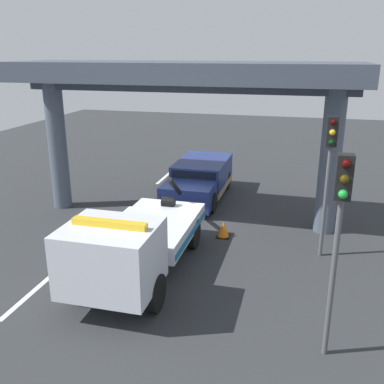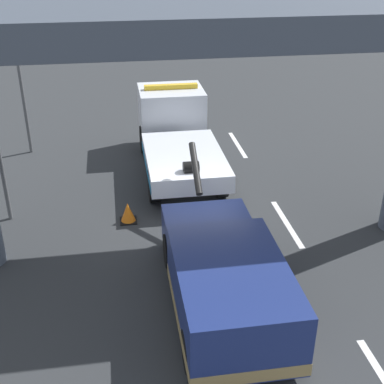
{
  "view_description": "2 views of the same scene",
  "coord_description": "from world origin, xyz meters",
  "px_view_note": "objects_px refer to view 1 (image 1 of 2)",
  "views": [
    {
      "loc": [
        15.03,
        4.42,
        6.39
      ],
      "look_at": [
        0.12,
        0.54,
        1.36
      ],
      "focal_mm": 40.64,
      "sensor_mm": 36.0,
      "label": 1
    },
    {
      "loc": [
        -11.99,
        2.06,
        7.48
      ],
      "look_at": [
        0.43,
        0.11,
        1.0
      ],
      "focal_mm": 48.2,
      "sensor_mm": 36.0,
      "label": 2
    }
  ],
  "objects_px": {
    "tow_truck_white": "(133,244)",
    "towed_van_green": "(200,180)",
    "traffic_light_far": "(340,215)",
    "traffic_cone_orange": "(223,230)",
    "traffic_light_near": "(330,157)"
  },
  "relations": [
    {
      "from": "tow_truck_white",
      "to": "towed_van_green",
      "type": "distance_m",
      "value": 8.02
    },
    {
      "from": "tow_truck_white",
      "to": "traffic_light_far",
      "type": "xyz_separation_m",
      "value": [
        1.87,
        5.23,
        2.08
      ]
    },
    {
      "from": "towed_van_green",
      "to": "traffic_light_far",
      "type": "bearing_deg",
      "value": 27.93
    },
    {
      "from": "tow_truck_white",
      "to": "traffic_cone_orange",
      "type": "relative_size",
      "value": 12.67
    },
    {
      "from": "tow_truck_white",
      "to": "traffic_light_near",
      "type": "distance_m",
      "value": 6.45
    },
    {
      "from": "towed_van_green",
      "to": "traffic_light_near",
      "type": "distance_m",
      "value": 7.58
    },
    {
      "from": "traffic_cone_orange",
      "to": "tow_truck_white",
      "type": "bearing_deg",
      "value": -26.32
    },
    {
      "from": "tow_truck_white",
      "to": "traffic_cone_orange",
      "type": "bearing_deg",
      "value": 153.68
    },
    {
      "from": "traffic_light_far",
      "to": "traffic_light_near",
      "type": "bearing_deg",
      "value": 180.0
    },
    {
      "from": "traffic_light_near",
      "to": "traffic_cone_orange",
      "type": "height_order",
      "value": "traffic_light_near"
    },
    {
      "from": "traffic_cone_orange",
      "to": "traffic_light_near",
      "type": "bearing_deg",
      "value": 78.34
    },
    {
      "from": "towed_van_green",
      "to": "traffic_light_far",
      "type": "distance_m",
      "value": 11.45
    },
    {
      "from": "traffic_light_near",
      "to": "towed_van_green",
      "type": "bearing_deg",
      "value": -132.96
    },
    {
      "from": "traffic_light_near",
      "to": "traffic_light_far",
      "type": "relative_size",
      "value": 1.0
    },
    {
      "from": "traffic_light_far",
      "to": "tow_truck_white",
      "type": "bearing_deg",
      "value": -109.64
    }
  ]
}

